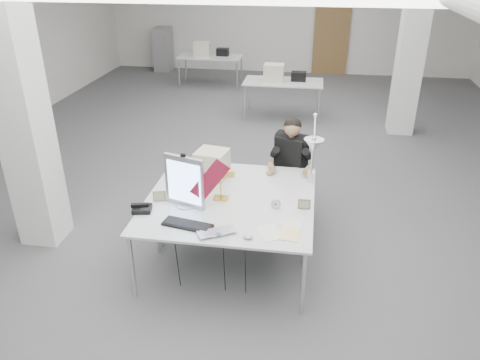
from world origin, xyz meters
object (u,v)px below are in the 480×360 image
object	(u,v)px
beige_monitor	(212,164)
architect_lamp	(313,156)
monitor	(185,182)
laptop	(219,235)
desk_phone	(142,209)
seated_person	(291,152)
office_chair	(290,178)
bankers_lamp	(221,185)
desk_main	(222,220)

from	to	relation	value
beige_monitor	architect_lamp	distance (m)	1.20
monitor	architect_lamp	bearing A→B (deg)	40.04
laptop	desk_phone	distance (m)	0.94
seated_person	desk_phone	distance (m)	2.05
seated_person	architect_lamp	size ratio (longest dim) A/B	1.00
office_chair	bankers_lamp	size ratio (longest dim) A/B	3.12
office_chair	desk_phone	xyz separation A→B (m)	(-1.44, -1.51, 0.26)
monitor	laptop	bearing A→B (deg)	-31.82
beige_monitor	laptop	bearing A→B (deg)	-64.80
desk_main	monitor	xyz separation A→B (m)	(-0.43, 0.22, 0.29)
office_chair	beige_monitor	world-z (taller)	beige_monitor
office_chair	bankers_lamp	bearing A→B (deg)	-97.56
desk_phone	bankers_lamp	bearing A→B (deg)	16.48
monitor	beige_monitor	world-z (taller)	monitor
monitor	office_chair	bearing A→B (deg)	69.77
office_chair	desk_phone	world-z (taller)	office_chair
bankers_lamp	seated_person	bearing A→B (deg)	39.72
bankers_lamp	desk_main	bearing A→B (deg)	-94.31
desk_main	laptop	bearing A→B (deg)	-85.66
desk_main	beige_monitor	world-z (taller)	beige_monitor
seated_person	architect_lamp	distance (m)	0.83
laptop	bankers_lamp	size ratio (longest dim) A/B	1.10
desk_main	monitor	world-z (taller)	monitor
desk_main	desk_phone	xyz separation A→B (m)	(-0.85, 0.04, 0.04)
seated_person	monitor	xyz separation A→B (m)	(-1.03, -1.28, 0.14)
desk_phone	beige_monitor	world-z (taller)	beige_monitor
architect_lamp	monitor	bearing A→B (deg)	-150.89
desk_main	seated_person	world-z (taller)	seated_person
desk_main	office_chair	xyz separation A→B (m)	(0.59, 1.54, -0.23)
desk_phone	architect_lamp	xyz separation A→B (m)	(1.70, 0.72, 0.40)
desk_main	architect_lamp	xyz separation A→B (m)	(0.85, 0.75, 0.43)
seated_person	architect_lamp	world-z (taller)	architect_lamp
seated_person	laptop	xyz separation A→B (m)	(-0.57, -1.81, -0.13)
office_chair	seated_person	distance (m)	0.39
office_chair	beige_monitor	xyz separation A→B (m)	(-0.89, -0.60, 0.40)
architect_lamp	desk_main	bearing A→B (deg)	-131.97
seated_person	bankers_lamp	bearing A→B (deg)	-98.73
seated_person	bankers_lamp	size ratio (longest dim) A/B	2.53
monitor	bankers_lamp	world-z (taller)	monitor
office_chair	seated_person	size ratio (longest dim) A/B	1.23
desk_main	office_chair	world-z (taller)	office_chair
desk_phone	beige_monitor	size ratio (longest dim) A/B	0.55
laptop	desk_phone	bearing A→B (deg)	128.83
bankers_lamp	beige_monitor	bearing A→B (deg)	93.89
seated_person	laptop	world-z (taller)	seated_person
seated_person	laptop	bearing A→B (deg)	-83.42
desk_main	beige_monitor	xyz separation A→B (m)	(-0.30, 0.94, 0.18)
office_chair	monitor	world-z (taller)	monitor
bankers_lamp	architect_lamp	distance (m)	1.04
office_chair	bankers_lamp	distance (m)	1.38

